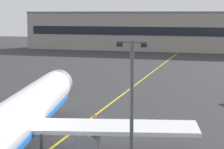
{
  "coord_description": "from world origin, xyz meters",
  "views": [
    {
      "loc": [
        19.46,
        -24.2,
        12.72
      ],
      "look_at": [
        6.12,
        17.46,
        6.91
      ],
      "focal_mm": 74.78,
      "sensor_mm": 36.0,
      "label": 1
    }
  ],
  "objects": [
    {
      "name": "taxiway_centreline",
      "position": [
        0.0,
        30.0,
        0.0
      ],
      "size": [
        11.28,
        179.68,
        0.01
      ],
      "primitive_type": "cube",
      "rotation": [
        0.0,
        0.0,
        0.06
      ],
      "color": "yellow",
      "rests_on": "ground"
    },
    {
      "name": "airliner_foreground",
      "position": [
        -0.82,
        11.51,
        3.37
      ],
      "size": [
        32.22,
        40.97,
        11.65
      ],
      "color": "white",
      "rests_on": "ground"
    },
    {
      "name": "apron_lamp_post",
      "position": [
        10.71,
        7.83,
        5.69
      ],
      "size": [
        2.24,
        0.9,
        10.79
      ],
      "color": "#515156",
      "rests_on": "ground"
    },
    {
      "name": "safety_cone_by_nose_gear",
      "position": [
        0.28,
        28.68,
        0.26
      ],
      "size": [
        0.44,
        0.44,
        0.55
      ],
      "color": "orange",
      "rests_on": "ground"
    },
    {
      "name": "terminal_building",
      "position": [
        0.25,
        130.12,
        6.56
      ],
      "size": [
        119.86,
        12.4,
        13.11
      ],
      "color": "#9E998E",
      "rests_on": "ground"
    }
  ]
}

